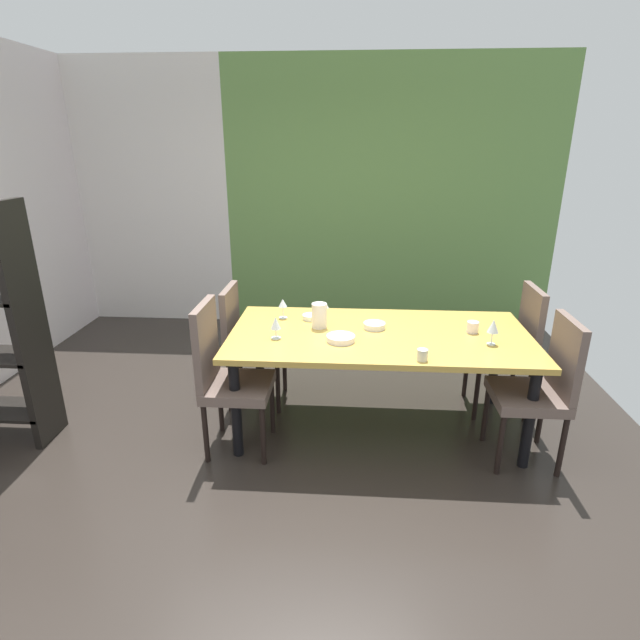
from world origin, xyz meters
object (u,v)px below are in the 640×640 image
chair_left_far (247,339)px  wine_glass_south (283,304)px  serving_bowl_center (341,338)px  serving_bowl_north (374,326)px  chair_right_far (512,344)px  wine_glass_left (493,327)px  serving_bowl_near_shelf (311,317)px  chair_right_near (542,384)px  cup_rear (422,355)px  wine_glass_front (276,324)px  pitcher_east (319,315)px  chair_left_near (225,372)px  dining_table (379,342)px  cup_corner (473,327)px

chair_left_far → wine_glass_south: (0.31, -0.06, 0.32)m
serving_bowl_center → chair_left_far: bearing=146.7°
serving_bowl_north → chair_left_far: bearing=166.5°
chair_right_far → wine_glass_left: 0.65m
chair_right_far → serving_bowl_near_shelf: chair_right_far is taller
wine_glass_south → chair_right_near: bearing=-19.0°
wine_glass_south → serving_bowl_center: size_ratio=0.78×
chair_right_far → cup_rear: 1.13m
wine_glass_front → wine_glass_south: 0.41m
chair_right_near → pitcher_east: size_ratio=5.49×
wine_glass_front → cup_rear: bearing=-17.5°
chair_left_near → chair_right_far: 2.17m
wine_glass_south → wine_glass_left: bearing=-16.3°
dining_table → chair_right_near: 1.09m
dining_table → serving_bowl_near_shelf: bearing=153.6°
chair_right_near → wine_glass_left: (-0.30, 0.18, 0.32)m
wine_glass_south → pitcher_east: 0.34m
chair_left_near → cup_rear: 1.30m
serving_bowl_center → cup_rear: bearing=-28.5°
dining_table → wine_glass_left: wine_glass_left is taller
chair_left_far → pitcher_east: bearing=67.9°
chair_right_far → cup_rear: size_ratio=13.91×
wine_glass_front → cup_rear: size_ratio=2.13×
chair_left_far → wine_glass_left: 1.85m
cup_corner → serving_bowl_near_shelf: bearing=170.5°
wine_glass_left → chair_right_far: bearing=58.2°
cup_rear → serving_bowl_center: bearing=151.5°
chair_right_near → serving_bowl_center: 1.33m
chair_left_near → cup_rear: size_ratio=14.48×
chair_right_far → cup_corner: chair_right_far is taller
chair_left_near → cup_corner: bearing=103.0°
chair_left_far → wine_glass_left: chair_left_far is taller
serving_bowl_near_shelf → wine_glass_left: bearing=-18.2°
wine_glass_left → pitcher_east: pitcher_east is taller
wine_glass_front → wine_glass_south: size_ratio=1.02×
wine_glass_south → cup_rear: (0.96, -0.71, -0.08)m
chair_left_far → serving_bowl_near_shelf: chair_left_far is taller
serving_bowl_center → cup_rear: 0.58m
chair_right_far → chair_left_far: (-2.06, 0.00, -0.01)m
dining_table → wine_glass_left: bearing=-11.9°
dining_table → wine_glass_front: size_ratio=13.68×
chair_left_near → serving_bowl_north: (1.00, 0.42, 0.20)m
cup_corner → chair_left_far: bearing=170.8°
cup_rear → cup_corner: size_ratio=0.89×
chair_right_far → cup_corner: size_ratio=12.32×
wine_glass_front → serving_bowl_near_shelf: bearing=62.7°
dining_table → serving_bowl_north: serving_bowl_north is taller
cup_rear → cup_corner: cup_corner is taller
cup_rear → chair_left_far: bearing=148.6°
dining_table → chair_right_near: chair_right_near is taller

